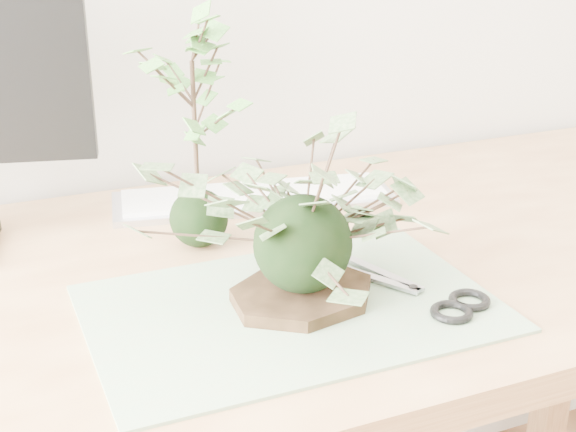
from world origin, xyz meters
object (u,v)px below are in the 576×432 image
Objects in this scene: maple_kokedama at (192,76)px; keyboard at (254,197)px; ivy_kokedama at (303,200)px; desk at (306,314)px.

maple_kokedama is 0.74× the size of keyboard.
desk is at bearing 63.85° from ivy_kokedama.
desk is 3.59× the size of keyboard.
keyboard is at bearing 78.89° from ivy_kokedama.
maple_kokedama is at bearing 143.89° from desk.
desk is 0.23m from keyboard.
maple_kokedama is at bearing 106.56° from ivy_kokedama.
maple_kokedama is (-0.06, 0.20, 0.10)m from ivy_kokedama.
desk is 0.25m from ivy_kokedama.
ivy_kokedama reaches higher than desk.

